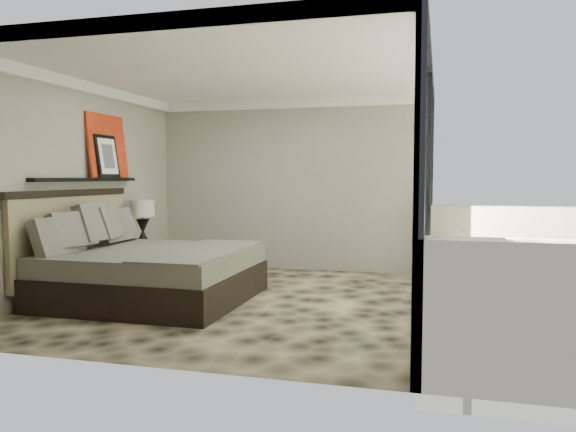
% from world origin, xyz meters
% --- Properties ---
extents(floor, '(5.00, 5.00, 0.00)m').
position_xyz_m(floor, '(0.00, 0.00, 0.00)').
color(floor, black).
rests_on(floor, ground).
extents(ceiling, '(4.50, 5.00, 0.02)m').
position_xyz_m(ceiling, '(0.00, 0.00, 2.79)').
color(ceiling, silver).
rests_on(ceiling, back_wall).
extents(back_wall, '(4.50, 0.02, 2.80)m').
position_xyz_m(back_wall, '(0.00, 2.49, 1.40)').
color(back_wall, gray).
rests_on(back_wall, floor).
extents(left_wall, '(0.02, 5.00, 2.80)m').
position_xyz_m(left_wall, '(-2.24, 0.00, 1.40)').
color(left_wall, gray).
rests_on(left_wall, floor).
extents(glass_wall, '(0.08, 5.00, 2.80)m').
position_xyz_m(glass_wall, '(2.25, 0.00, 1.40)').
color(glass_wall, white).
rests_on(glass_wall, floor).
extents(terrace_slab, '(3.00, 5.00, 0.12)m').
position_xyz_m(terrace_slab, '(3.75, 0.00, -0.06)').
color(terrace_slab, beige).
rests_on(terrace_slab, ground).
extents(picture_ledge, '(0.12, 2.20, 0.05)m').
position_xyz_m(picture_ledge, '(-2.18, 0.10, 1.50)').
color(picture_ledge, black).
rests_on(picture_ledge, left_wall).
extents(bed, '(2.36, 2.28, 1.31)m').
position_xyz_m(bed, '(-1.14, -0.25, 0.38)').
color(bed, black).
rests_on(bed, floor).
extents(nightstand, '(0.68, 0.68, 0.54)m').
position_xyz_m(nightstand, '(-1.94, 1.14, 0.27)').
color(nightstand, black).
rests_on(nightstand, floor).
extents(table_lamp, '(0.36, 0.36, 0.67)m').
position_xyz_m(table_lamp, '(-1.97, 1.15, 0.94)').
color(table_lamp, black).
rests_on(table_lamp, nightstand).
extents(abstract_canvas, '(0.13, 0.90, 0.90)m').
position_xyz_m(abstract_canvas, '(-2.19, 0.59, 1.97)').
color(abstract_canvas, '#BC3010').
rests_on(abstract_canvas, picture_ledge).
extents(framed_print, '(0.11, 0.50, 0.60)m').
position_xyz_m(framed_print, '(-2.14, 0.49, 1.82)').
color(framed_print, black).
rests_on(framed_print, picture_ledge).
extents(ottoman, '(0.55, 0.55, 0.45)m').
position_xyz_m(ottoman, '(4.02, 1.40, 0.22)').
color(ottoman, silver).
rests_on(ottoman, terrace_slab).
extents(lounger, '(0.79, 1.49, 0.57)m').
position_xyz_m(lounger, '(2.81, 0.50, 0.18)').
color(lounger, white).
rests_on(lounger, terrace_slab).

